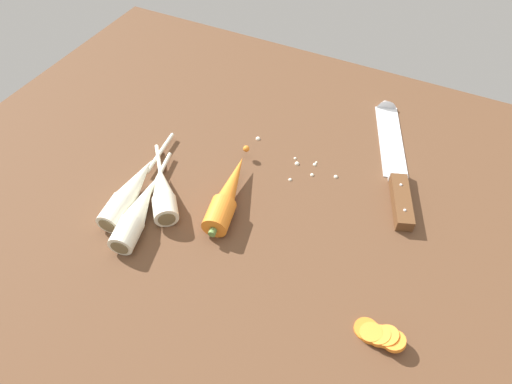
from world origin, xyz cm
name	(u,v)px	position (x,y,z in cm)	size (l,w,h in cm)	color
ground_plane	(261,197)	(0.00, 0.00, -2.00)	(120.00, 90.00, 4.00)	brown
chefs_knife	(393,153)	(18.34, 18.70, 0.65)	(15.42, 33.66, 4.18)	silver
whole_carrot	(228,194)	(-3.77, -4.99, 2.10)	(7.32, 20.44, 4.20)	orange
parsnip_front	(131,191)	(-18.88, -11.52, 1.98)	(6.02, 24.07, 4.00)	silver
parsnip_mid_left	(163,192)	(-13.92, -9.29, 1.98)	(13.77, 15.83, 4.00)	silver
parsnip_mid_right	(138,212)	(-15.08, -14.78, 1.98)	(7.46, 21.98, 4.00)	silver
carrot_slice_stack	(379,335)	(25.97, -17.10, 0.83)	(7.09, 3.88, 2.39)	orange
mince_crumbs	(296,160)	(2.70, 9.17, 0.38)	(17.80, 7.97, 0.89)	silver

